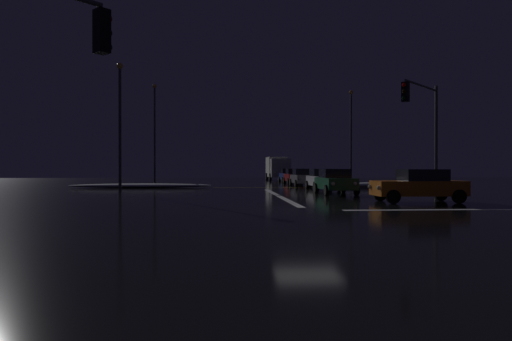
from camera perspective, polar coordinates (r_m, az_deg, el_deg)
The scene contains 16 objects.
ground at distance 17.86m, azimuth 6.38°, elevation -5.08°, with size 120.00×120.00×0.10m, color black.
stop_line_north at distance 26.92m, azimuth 2.84°, elevation -3.15°, with size 0.35×15.82×0.01m.
centre_line_ns at distance 38.45m, azimuth 0.78°, elevation -2.11°, with size 22.00×0.15×0.01m.
snow_bank_left_curb at distance 39.14m, azimuth -13.99°, elevation -1.82°, with size 11.65×1.50×0.36m.
snow_bank_right_curb at distance 39.38m, azimuth 15.58°, elevation -1.73°, with size 8.51×1.50×0.47m.
sedan_green at distance 29.30m, azimuth 9.72°, elevation -1.31°, with size 2.02×4.33×1.57m.
sedan_white at distance 35.18m, azimuth 8.20°, elevation -1.04°, with size 2.02×4.33×1.57m.
sedan_gray at distance 40.94m, azimuth 5.86°, elevation -0.85°, with size 2.02×4.33×1.57m.
sedan_red at distance 46.93m, azimuth 4.83°, elevation -0.70°, with size 2.02×4.33×1.57m.
sedan_blue at distance 52.94m, azimuth 4.06°, elevation -0.59°, with size 2.02×4.33×1.57m.
box_truck at distance 60.72m, azimuth 2.65°, elevation 0.39°, with size 2.68×8.28×3.08m.
sedan_orange_crossing at distance 23.39m, azimuth 19.41°, elevation -1.73°, with size 4.33×2.02×1.57m.
traffic_signal_ne at distance 28.34m, azimuth 20.00°, elevation 6.22°, with size 3.51×3.51×6.59m.
streetlamp_right_far at distance 50.29m, azimuth 11.61°, elevation 4.88°, with size 0.44×0.44×9.87m.
streetlamp_left_far at distance 48.98m, azimuth -12.36°, elevation 5.25°, with size 0.44×0.44×10.28m.
streetlamp_left_near at distance 33.23m, azimuth -16.40°, elevation 6.30°, with size 0.44×0.44×8.84m.
Camera 1 is at (-3.21, -17.49, 1.63)m, focal length 32.52 mm.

